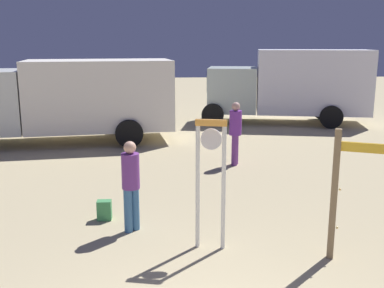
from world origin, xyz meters
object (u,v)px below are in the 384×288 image
(arrow_sign, at_px, (363,173))
(box_truck_near, at_px, (293,84))
(person_near_clock, at_px, (131,182))
(person_distant, at_px, (235,130))
(box_truck_far, at_px, (75,97))
(standing_clock, at_px, (211,172))
(backpack, at_px, (104,210))

(arrow_sign, xyz_separation_m, box_truck_near, (2.39, 12.32, 0.20))
(person_near_clock, relative_size, box_truck_near, 0.24)
(arrow_sign, relative_size, person_distant, 1.19)
(arrow_sign, height_order, person_distant, arrow_sign)
(arrow_sign, height_order, box_truck_far, box_truck_far)
(standing_clock, distance_m, backpack, 2.57)
(standing_clock, height_order, arrow_sign, standing_clock)
(arrow_sign, xyz_separation_m, person_distant, (-1.01, 5.79, -0.45))
(arrow_sign, xyz_separation_m, person_near_clock, (-3.55, 1.41, -0.50))
(box_truck_near, height_order, box_truck_far, box_truck_near)
(box_truck_near, bearing_deg, person_near_clock, -118.57)
(arrow_sign, distance_m, person_distant, 5.90)
(box_truck_near, bearing_deg, standing_clock, -111.51)
(backpack, height_order, box_truck_near, box_truck_near)
(backpack, relative_size, box_truck_far, 0.05)
(standing_clock, height_order, box_truck_far, box_truck_far)
(box_truck_far, bearing_deg, box_truck_near, 21.21)
(person_distant, xyz_separation_m, box_truck_far, (-4.93, 3.29, 0.56))
(box_truck_far, bearing_deg, standing_clock, -66.17)
(person_near_clock, bearing_deg, standing_clock, -29.91)
(arrow_sign, distance_m, backpack, 4.72)
(backpack, bearing_deg, person_distant, 50.95)
(standing_clock, xyz_separation_m, person_near_clock, (-1.34, 0.77, -0.38))
(arrow_sign, distance_m, box_truck_far, 10.85)
(standing_clock, xyz_separation_m, arrow_sign, (2.21, -0.64, 0.12))
(person_near_clock, distance_m, box_truck_far, 8.06)
(backpack, height_order, person_distant, person_distant)
(backpack, distance_m, person_distant, 4.98)
(standing_clock, relative_size, box_truck_far, 0.30)
(backpack, bearing_deg, standing_clock, -34.87)
(standing_clock, xyz_separation_m, backpack, (-1.90, 1.32, -1.12))
(arrow_sign, height_order, box_truck_near, box_truck_near)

